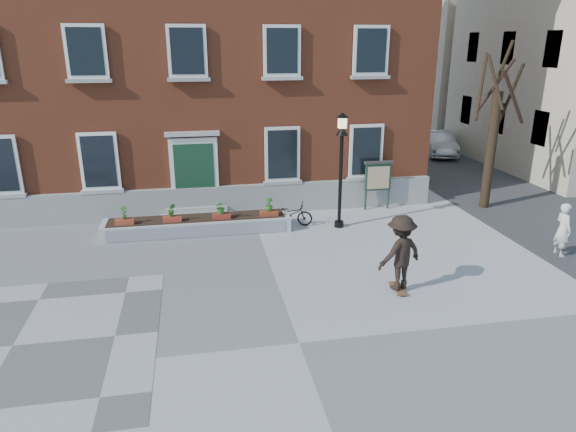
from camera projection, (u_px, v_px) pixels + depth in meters
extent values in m
plane|color=#9D9D9F|center=(299.00, 343.00, 10.97)|extent=(100.00, 100.00, 0.00)
cube|color=#555558|center=(13.00, 346.00, 10.86)|extent=(6.00, 6.00, 0.01)
imported|color=black|center=(290.00, 214.00, 17.89)|extent=(1.65, 1.01, 0.82)
imported|color=silver|center=(439.00, 143.00, 28.89)|extent=(2.36, 4.30, 1.34)
imported|color=silver|center=(563.00, 230.00, 15.23)|extent=(0.40, 0.60, 1.63)
cube|color=#984529|center=(187.00, 44.00, 21.70)|extent=(18.00, 10.00, 12.00)
cube|color=gray|center=(196.00, 202.00, 18.70)|extent=(18.00, 0.24, 1.10)
cube|color=#A9A9A4|center=(197.00, 215.00, 18.73)|extent=(2.60, 0.80, 0.20)
cube|color=#ACACA6|center=(197.00, 208.00, 18.80)|extent=(2.20, 0.50, 0.20)
cube|color=silver|center=(194.00, 173.00, 18.39)|extent=(1.70, 0.12, 2.50)
cube|color=#133621|center=(195.00, 176.00, 18.37)|extent=(1.40, 0.06, 2.30)
cube|color=#ACADA7|center=(192.00, 134.00, 17.89)|extent=(1.90, 0.25, 0.15)
cube|color=#A3A39E|center=(4.00, 196.00, 17.37)|extent=(1.44, 0.20, 0.12)
cube|color=white|center=(99.00, 161.00, 17.63)|extent=(1.30, 0.10, 2.00)
cube|color=black|center=(99.00, 162.00, 17.59)|extent=(1.08, 0.04, 1.78)
cube|color=#A9A9A4|center=(103.00, 191.00, 17.92)|extent=(1.44, 0.20, 0.12)
cube|color=white|center=(86.00, 52.00, 16.47)|extent=(1.30, 0.10, 1.70)
cube|color=black|center=(86.00, 52.00, 16.42)|extent=(1.08, 0.04, 1.48)
cube|color=gray|center=(89.00, 81.00, 16.71)|extent=(1.44, 0.20, 0.12)
cube|color=silver|center=(187.00, 51.00, 17.02)|extent=(1.30, 0.10, 1.70)
cube|color=black|center=(187.00, 51.00, 16.98)|extent=(1.08, 0.04, 1.48)
cube|color=gray|center=(189.00, 80.00, 17.26)|extent=(1.44, 0.20, 0.12)
cube|color=silver|center=(282.00, 154.00, 18.74)|extent=(1.30, 0.10, 2.00)
cube|color=black|center=(283.00, 154.00, 18.70)|extent=(1.08, 0.04, 1.78)
cube|color=#9C9C97|center=(283.00, 183.00, 19.03)|extent=(1.44, 0.20, 0.12)
cube|color=silver|center=(282.00, 51.00, 17.58)|extent=(1.30, 0.10, 1.70)
cube|color=black|center=(282.00, 51.00, 17.53)|extent=(1.08, 0.04, 1.48)
cube|color=#AAAAA5|center=(282.00, 78.00, 17.82)|extent=(1.44, 0.20, 0.12)
cube|color=white|center=(366.00, 151.00, 19.30)|extent=(1.30, 0.10, 2.00)
cube|color=black|center=(366.00, 151.00, 19.25)|extent=(1.08, 0.04, 1.78)
cube|color=#9F9F9A|center=(365.00, 179.00, 19.58)|extent=(1.44, 0.20, 0.12)
cube|color=silver|center=(371.00, 51.00, 18.13)|extent=(1.30, 0.10, 1.70)
cube|color=black|center=(371.00, 51.00, 18.08)|extent=(1.08, 0.04, 1.48)
cube|color=gray|center=(370.00, 77.00, 18.37)|extent=(1.44, 0.20, 0.12)
cube|color=silver|center=(198.00, 225.00, 17.24)|extent=(6.20, 1.10, 0.50)
cube|color=silver|center=(198.00, 231.00, 16.72)|extent=(5.80, 0.02, 0.40)
cube|color=black|center=(197.00, 218.00, 17.16)|extent=(5.80, 0.90, 0.06)
cube|color=#90381F|center=(125.00, 222.00, 16.49)|extent=(0.60, 0.25, 0.20)
imported|color=#29611D|center=(124.00, 213.00, 16.39)|extent=(0.24, 0.24, 0.45)
cube|color=maroon|center=(172.00, 219.00, 16.75)|extent=(0.60, 0.25, 0.20)
imported|color=#27641E|center=(172.00, 210.00, 16.65)|extent=(0.25, 0.25, 0.45)
cube|color=maroon|center=(222.00, 216.00, 17.03)|extent=(0.60, 0.25, 0.20)
imported|color=#28671F|center=(221.00, 207.00, 16.93)|extent=(0.40, 0.40, 0.45)
cube|color=brown|center=(269.00, 214.00, 17.31)|extent=(0.60, 0.25, 0.20)
imported|color=#25641E|center=(269.00, 204.00, 17.20)|extent=(0.25, 0.25, 0.45)
cylinder|color=#312315|center=(491.00, 151.00, 19.26)|extent=(0.36, 0.36, 4.40)
cylinder|color=black|center=(511.00, 94.00, 18.67)|extent=(0.12, 1.12, 2.23)
cylinder|color=#311E15|center=(495.00, 86.00, 19.01)|extent=(1.18, 0.49, 1.97)
cylinder|color=#302115|center=(481.00, 86.00, 18.74)|extent=(0.88, 1.14, 2.35)
cylinder|color=black|center=(495.00, 82.00, 18.18)|extent=(0.60, 0.77, 1.90)
cylinder|color=black|center=(513.00, 97.00, 18.05)|extent=(1.39, 0.55, 1.95)
cylinder|color=black|center=(504.00, 63.00, 18.38)|extent=(0.43, 0.48, 1.58)
cube|color=#3C3C3F|center=(438.00, 152.00, 29.79)|extent=(8.00, 36.00, 0.01)
cube|color=beige|center=(475.00, 35.00, 36.16)|extent=(10.00, 11.00, 13.00)
cube|color=black|center=(541.00, 128.00, 22.46)|extent=(0.08, 1.00, 1.50)
cube|color=black|center=(499.00, 118.00, 25.44)|extent=(0.08, 1.00, 1.50)
cube|color=black|center=(467.00, 110.00, 28.41)|extent=(0.08, 1.00, 1.50)
cube|color=black|center=(553.00, 49.00, 21.39)|extent=(0.08, 1.00, 1.50)
cube|color=black|center=(509.00, 48.00, 24.37)|extent=(0.08, 1.00, 1.50)
cube|color=black|center=(474.00, 47.00, 27.35)|extent=(0.08, 1.00, 1.50)
cylinder|color=black|center=(339.00, 224.00, 17.81)|extent=(0.32, 0.32, 0.20)
cylinder|color=black|center=(340.00, 182.00, 17.32)|extent=(0.12, 0.12, 3.20)
cone|color=black|center=(342.00, 130.00, 16.75)|extent=(0.40, 0.40, 0.30)
cube|color=#F8F1B7|center=(342.00, 123.00, 16.67)|extent=(0.24, 0.24, 0.34)
cone|color=black|center=(343.00, 115.00, 16.59)|extent=(0.40, 0.40, 0.16)
cylinder|color=#172E22|center=(366.00, 187.00, 19.36)|extent=(0.08, 0.08, 1.80)
cylinder|color=#193223|center=(389.00, 186.00, 19.52)|extent=(0.08, 0.08, 1.80)
cube|color=#1A3527|center=(378.00, 177.00, 19.33)|extent=(1.00, 0.10, 1.00)
cube|color=beige|center=(379.00, 178.00, 19.27)|extent=(0.85, 0.02, 0.85)
cube|color=#3C3733|center=(379.00, 163.00, 19.14)|extent=(1.10, 0.16, 0.10)
cube|color=brown|center=(398.00, 288.00, 13.26)|extent=(0.22, 0.78, 0.03)
cylinder|color=black|center=(398.00, 295.00, 12.99)|extent=(0.03, 0.05, 0.05)
cylinder|color=black|center=(405.00, 294.00, 13.03)|extent=(0.03, 0.05, 0.05)
cylinder|color=black|center=(390.00, 285.00, 13.52)|extent=(0.03, 0.05, 0.05)
cylinder|color=black|center=(397.00, 285.00, 13.55)|extent=(0.03, 0.05, 0.05)
imported|color=black|center=(400.00, 253.00, 12.93)|extent=(1.45, 1.11, 1.98)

